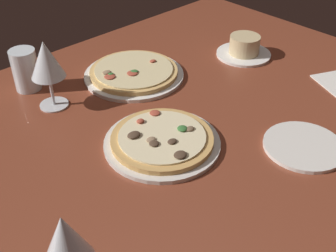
# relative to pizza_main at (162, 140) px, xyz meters

# --- Properties ---
(dining_table) EXTENTS (1.50, 1.10, 0.04)m
(dining_table) POSITION_rel_pizza_main_xyz_m (0.06, 0.03, -0.03)
(dining_table) COLOR brown
(dining_table) RESTS_ON ground
(pizza_main) EXTENTS (0.26, 0.26, 0.03)m
(pizza_main) POSITION_rel_pizza_main_xyz_m (0.00, 0.00, 0.00)
(pizza_main) COLOR silver
(pizza_main) RESTS_ON dining_table
(pizza_side) EXTENTS (0.28, 0.28, 0.03)m
(pizza_side) POSITION_rel_pizza_main_xyz_m (0.15, 0.28, -0.00)
(pizza_side) COLOR white
(pizza_side) RESTS_ON dining_table
(ramekin_on_saucer) EXTENTS (0.17, 0.17, 0.06)m
(ramekin_on_saucer) POSITION_rel_pizza_main_xyz_m (0.48, 0.15, 0.01)
(ramekin_on_saucer) COLOR white
(ramekin_on_saucer) RESTS_ON dining_table
(wine_glass_far) EXTENTS (0.08, 0.08, 0.16)m
(wine_glass_far) POSITION_rel_pizza_main_xyz_m (-0.34, -0.17, 0.10)
(wine_glass_far) COLOR silver
(wine_glass_far) RESTS_ON dining_table
(wine_glass_near) EXTENTS (0.08, 0.08, 0.18)m
(wine_glass_near) POSITION_rel_pizza_main_xyz_m (-0.09, 0.31, 0.11)
(wine_glass_near) COLOR silver
(wine_glass_near) RESTS_ON dining_table
(water_glass) EXTENTS (0.07, 0.07, 0.11)m
(water_glass) POSITION_rel_pizza_main_xyz_m (-0.09, 0.43, 0.04)
(water_glass) COLOR silver
(water_glass) RESTS_ON dining_table
(side_plate) EXTENTS (0.18, 0.18, 0.01)m
(side_plate) POSITION_rel_pizza_main_xyz_m (0.22, -0.22, -0.01)
(side_plate) COLOR silver
(side_plate) RESTS_ON dining_table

